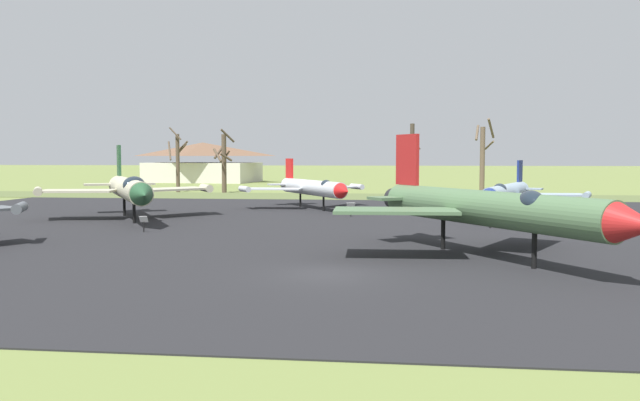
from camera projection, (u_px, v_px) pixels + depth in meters
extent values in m
plane|color=olive|center=(328.00, 275.00, 26.16)|extent=(600.00, 600.00, 0.00)
cube|color=black|center=(355.00, 229.00, 42.54)|extent=(77.75, 55.12, 0.05)
cube|color=#566335|center=(374.00, 197.00, 75.79)|extent=(137.75, 12.00, 0.06)
cylinder|color=#565B60|center=(20.00, 208.00, 35.15)|extent=(1.41, 2.36, 0.54)
cylinder|color=#4C6B47|center=(485.00, 208.00, 30.01)|extent=(9.15, 12.93, 1.65)
cone|color=#B21E1E|center=(638.00, 225.00, 22.76)|extent=(2.27, 2.37, 1.52)
cylinder|color=black|center=(397.00, 199.00, 36.73)|extent=(1.46, 1.39, 1.16)
ellipsoid|color=#19232D|center=(531.00, 203.00, 27.36)|extent=(1.10, 2.07, 1.04)
cube|color=#4C6B47|center=(395.00, 211.00, 30.12)|extent=(5.80, 3.09, 0.15)
cube|color=#4C6B47|center=(516.00, 206.00, 33.33)|extent=(5.11, 6.35, 0.15)
cube|color=#B21E1E|center=(407.00, 160.00, 35.65)|extent=(1.24, 1.78, 2.78)
cube|color=#4C6B47|center=(388.00, 198.00, 35.19)|extent=(2.37, 2.29, 0.15)
cube|color=#4C6B47|center=(426.00, 197.00, 36.27)|extent=(2.37, 2.29, 0.15)
cylinder|color=black|center=(534.00, 252.00, 27.29)|extent=(0.22, 0.22, 1.54)
cylinder|color=black|center=(443.00, 235.00, 32.94)|extent=(0.22, 0.22, 1.54)
cylinder|color=#8EA3B2|center=(507.00, 193.00, 49.91)|extent=(5.38, 11.50, 1.36)
cone|color=navy|center=(486.00, 198.00, 43.83)|extent=(1.85, 2.26, 1.25)
cylinder|color=black|center=(521.00, 189.00, 55.37)|extent=(1.15, 1.03, 0.95)
ellipsoid|color=#19232D|center=(500.00, 190.00, 47.64)|extent=(0.97, 1.82, 0.91)
cube|color=#8EA3B2|center=(469.00, 193.00, 52.26)|extent=(5.30, 5.19, 0.13)
cube|color=#8EA3B2|center=(551.00, 195.00, 49.40)|extent=(5.01, 2.70, 0.13)
cylinder|color=#8EA3B2|center=(442.00, 191.00, 53.84)|extent=(1.23, 2.21, 0.51)
cylinder|color=#8EA3B2|center=(587.00, 195.00, 48.73)|extent=(1.23, 2.21, 0.51)
cube|color=navy|center=(520.00, 171.00, 54.50)|extent=(0.74, 1.64, 1.80)
cube|color=#8EA3B2|center=(506.00, 188.00, 55.05)|extent=(1.92, 1.74, 0.13)
cube|color=#8EA3B2|center=(532.00, 189.00, 54.08)|extent=(1.92, 1.74, 0.13)
cylinder|color=black|center=(499.00, 213.00, 47.70)|extent=(0.18, 0.18, 1.27)
cylinder|color=black|center=(513.00, 208.00, 52.30)|extent=(0.18, 0.18, 1.27)
cylinder|color=black|center=(490.00, 223.00, 42.69)|extent=(0.08, 0.08, 0.78)
cube|color=white|center=(490.00, 215.00, 42.66)|extent=(0.63, 0.33, 0.29)
cylinder|color=#B7B293|center=(129.00, 189.00, 48.41)|extent=(8.36, 12.99, 1.62)
cone|color=#234C2D|center=(143.00, 195.00, 41.19)|extent=(2.13, 2.20, 1.49)
cylinder|color=black|center=(118.00, 185.00, 55.16)|extent=(1.43, 1.34, 1.13)
ellipsoid|color=#19232D|center=(134.00, 185.00, 45.35)|extent=(1.28, 2.41, 1.21)
cube|color=#B7B293|center=(78.00, 191.00, 48.14)|extent=(5.83, 3.76, 0.15)
cube|color=#B7B293|center=(173.00, 189.00, 50.87)|extent=(5.71, 6.00, 0.15)
cylinder|color=#B7B293|center=(38.00, 191.00, 47.54)|extent=(1.81, 2.55, 0.60)
cylinder|color=#B7B293|center=(206.00, 188.00, 52.38)|extent=(1.81, 2.55, 0.60)
cube|color=#234C2D|center=(119.00, 160.00, 54.21)|extent=(0.96, 1.48, 2.56)
cube|color=#B7B293|center=(100.00, 184.00, 53.55)|extent=(2.92, 2.55, 0.15)
cube|color=#B7B293|center=(139.00, 184.00, 54.77)|extent=(2.92, 2.55, 0.15)
cylinder|color=black|center=(134.00, 213.00, 45.68)|extent=(0.22, 0.22, 1.51)
cylinder|color=black|center=(124.00, 207.00, 51.36)|extent=(0.22, 0.22, 1.51)
cylinder|color=black|center=(144.00, 227.00, 40.41)|extent=(0.08, 0.08, 0.68)
cube|color=white|center=(144.00, 219.00, 40.37)|extent=(0.52, 0.25, 0.40)
cylinder|color=silver|center=(311.00, 188.00, 58.16)|extent=(7.28, 10.84, 1.37)
cone|color=red|center=(344.00, 191.00, 52.14)|extent=(1.79, 1.84, 1.26)
cylinder|color=black|center=(286.00, 185.00, 63.79)|extent=(1.21, 1.14, 0.96)
ellipsoid|color=#19232D|center=(326.00, 185.00, 55.30)|extent=(0.90, 1.69, 0.85)
cube|color=silver|center=(274.00, 189.00, 58.00)|extent=(4.94, 2.19, 0.13)
cube|color=silver|center=(337.00, 187.00, 60.58)|extent=(4.24, 5.39, 0.13)
cylinder|color=silver|center=(245.00, 189.00, 57.66)|extent=(1.57, 2.13, 0.51)
cylinder|color=silver|center=(357.00, 187.00, 62.27)|extent=(1.57, 2.13, 0.51)
cube|color=red|center=(289.00, 168.00, 62.92)|extent=(0.96, 1.44, 1.90)
cube|color=silver|center=(278.00, 184.00, 62.47)|extent=(2.21, 2.02, 0.13)
cube|color=silver|center=(301.00, 184.00, 63.44)|extent=(2.21, 2.02, 0.13)
cylinder|color=black|center=(324.00, 204.00, 55.88)|extent=(0.18, 0.18, 1.27)
cylinder|color=black|center=(300.00, 200.00, 60.62)|extent=(0.18, 0.18, 1.27)
cylinder|color=black|center=(351.00, 212.00, 50.88)|extent=(0.08, 0.08, 0.79)
cube|color=white|center=(351.00, 205.00, 50.84)|extent=(0.68, 0.33, 0.37)
cylinder|color=brown|center=(178.00, 163.00, 86.02)|extent=(0.51, 0.51, 7.68)
cylinder|color=brown|center=(175.00, 134.00, 85.01)|extent=(1.67, 0.24, 1.70)
cylinder|color=brown|center=(170.00, 151.00, 85.58)|extent=(1.18, 2.12, 2.55)
cylinder|color=brown|center=(182.00, 147.00, 86.66)|extent=(1.91, 1.02, 1.64)
cylinder|color=brown|center=(183.00, 148.00, 86.50)|extent=(1.56, 1.19, 1.28)
cylinder|color=brown|center=(224.00, 164.00, 83.78)|extent=(0.61, 0.61, 7.58)
cylinder|color=brown|center=(226.00, 157.00, 83.07)|extent=(1.50, 1.22, 1.14)
cylinder|color=brown|center=(227.00, 136.00, 82.80)|extent=(1.63, 1.65, 1.75)
cylinder|color=brown|center=(217.00, 155.00, 83.15)|extent=(1.64, 1.70, 1.81)
cylinder|color=brown|center=(226.00, 156.00, 84.18)|extent=(1.21, 0.53, 1.51)
cylinder|color=brown|center=(219.00, 151.00, 84.19)|extent=(1.26, 1.78, 1.98)
cylinder|color=#42382D|center=(412.00, 158.00, 83.91)|extent=(0.56, 0.56, 8.95)
cylinder|color=#42382D|center=(409.00, 139.00, 84.21)|extent=(1.17, 1.04, 1.59)
cylinder|color=#42382D|center=(411.00, 153.00, 85.06)|extent=(2.52, 0.48, 1.51)
cylinder|color=#42382D|center=(407.00, 143.00, 84.21)|extent=(1.06, 1.63, 2.20)
cylinder|color=brown|center=(482.00, 160.00, 82.84)|extent=(0.63, 0.63, 8.49)
cylinder|color=brown|center=(489.00, 145.00, 82.98)|extent=(1.02, 1.99, 1.18)
cylinder|color=brown|center=(477.00, 133.00, 82.87)|extent=(0.74, 1.68, 2.05)
cylinder|color=brown|center=(491.00, 128.00, 82.01)|extent=(1.26, 2.22, 2.48)
cube|color=beige|center=(203.00, 172.00, 119.84)|extent=(20.33, 14.31, 3.56)
pyramid|color=brown|center=(203.00, 149.00, 119.55)|extent=(21.35, 15.03, 2.47)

